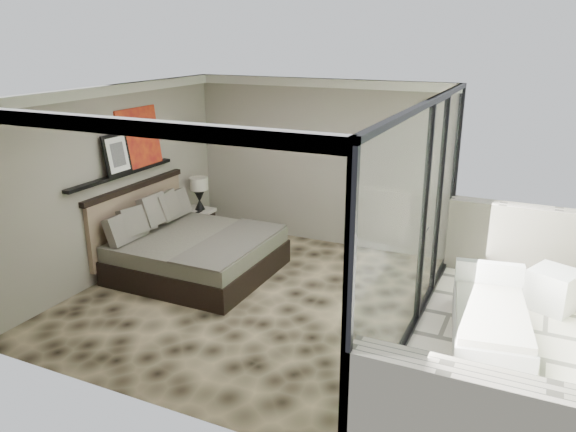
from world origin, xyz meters
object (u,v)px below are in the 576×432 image
at_px(table_lamp, 199,189).
at_px(lounger, 490,321).
at_px(bed, 191,250).
at_px(ottoman, 553,289).
at_px(nightstand, 197,224).

relative_size(table_lamp, lounger, 0.32).
xyz_separation_m(bed, table_lamp, (-0.74, 1.37, 0.53)).
xyz_separation_m(bed, lounger, (4.35, -0.10, -0.15)).
relative_size(ottoman, lounger, 0.30).
height_order(table_lamp, lounger, table_lamp).
distance_m(bed, table_lamp, 1.64).
bearing_deg(nightstand, bed, -83.62).
distance_m(bed, lounger, 4.35).
relative_size(nightstand, ottoman, 0.94).
height_order(nightstand, table_lamp, table_lamp).
height_order(bed, lounger, bed).
distance_m(bed, ottoman, 5.11).
relative_size(nightstand, table_lamp, 0.88).
relative_size(bed, ottoman, 4.05).
bearing_deg(lounger, nightstand, 154.96).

